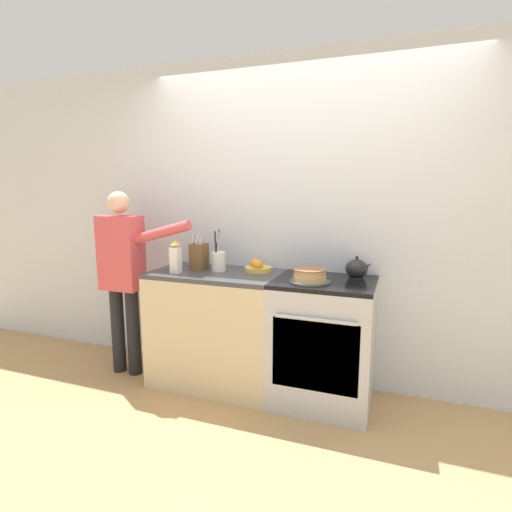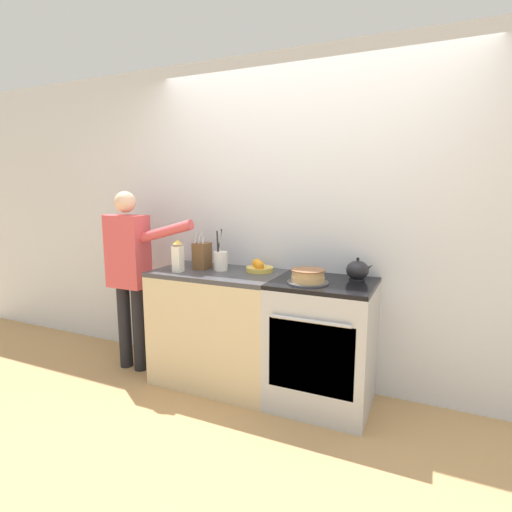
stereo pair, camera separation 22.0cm
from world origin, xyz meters
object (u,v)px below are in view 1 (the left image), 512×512
(tea_kettle, at_px, (357,269))
(person_baker, at_px, (123,268))
(stove_range, at_px, (323,342))
(knife_block, at_px, (199,256))
(fruit_bowl, at_px, (258,268))
(milk_carton, at_px, (176,258))
(layer_cake, at_px, (310,276))
(utensil_crock, at_px, (218,261))

(tea_kettle, height_order, person_baker, person_baker)
(stove_range, distance_m, knife_block, 1.17)
(fruit_bowl, height_order, milk_carton, milk_carton)
(layer_cake, xyz_separation_m, utensil_crock, (-0.76, 0.13, 0.04))
(stove_range, distance_m, person_baker, 1.72)
(layer_cake, xyz_separation_m, tea_kettle, (0.29, 0.26, 0.02))
(fruit_bowl, bearing_deg, knife_block, -169.48)
(stove_range, distance_m, milk_carton, 1.28)
(fruit_bowl, bearing_deg, tea_kettle, 3.11)
(tea_kettle, relative_size, person_baker, 0.13)
(fruit_bowl, distance_m, milk_carton, 0.64)
(stove_range, bearing_deg, milk_carton, -172.46)
(utensil_crock, height_order, milk_carton, utensil_crock)
(stove_range, distance_m, tea_kettle, 0.59)
(fruit_bowl, xyz_separation_m, person_baker, (-1.11, -0.23, -0.04))
(layer_cake, relative_size, milk_carton, 1.12)
(tea_kettle, xyz_separation_m, milk_carton, (-1.33, -0.31, 0.05))
(knife_block, relative_size, milk_carton, 1.19)
(layer_cake, bearing_deg, stove_range, 46.67)
(fruit_bowl, distance_m, person_baker, 1.13)
(layer_cake, relative_size, utensil_crock, 0.87)
(layer_cake, bearing_deg, fruit_bowl, 155.03)
(utensil_crock, distance_m, milk_carton, 0.34)
(layer_cake, distance_m, utensil_crock, 0.78)
(knife_block, height_order, milk_carton, knife_block)
(stove_range, bearing_deg, knife_block, 177.92)
(tea_kettle, relative_size, fruit_bowl, 0.91)
(knife_block, relative_size, utensil_crock, 0.93)
(stove_range, bearing_deg, utensil_crock, 177.30)
(stove_range, height_order, utensil_crock, utensil_crock)
(layer_cake, bearing_deg, knife_block, 172.10)
(stove_range, xyz_separation_m, tea_kettle, (0.20, 0.17, 0.53))
(stove_range, bearing_deg, person_baker, -176.42)
(layer_cake, bearing_deg, utensil_crock, 170.15)
(utensil_crock, relative_size, person_baker, 0.21)
(knife_block, relative_size, fruit_bowl, 1.42)
(layer_cake, xyz_separation_m, fruit_bowl, (-0.47, 0.22, -0.01))
(layer_cake, height_order, knife_block, knife_block)
(tea_kettle, bearing_deg, person_baker, -171.78)
(person_baker, bearing_deg, milk_carton, 7.24)
(stove_range, xyz_separation_m, fruit_bowl, (-0.55, 0.12, 0.49))
(person_baker, bearing_deg, fruit_bowl, 23.71)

